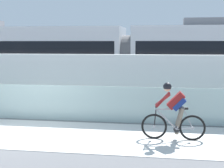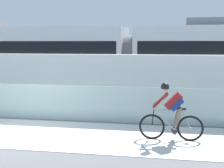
{
  "view_description": "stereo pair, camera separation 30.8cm",
  "coord_description": "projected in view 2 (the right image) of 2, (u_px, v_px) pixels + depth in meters",
  "views": [
    {
      "loc": [
        4.41,
        -9.41,
        2.69
      ],
      "look_at": [
        2.51,
        2.35,
        1.25
      ],
      "focal_mm": 54.64,
      "sensor_mm": 36.0,
      "label": 1
    },
    {
      "loc": [
        4.72,
        -9.35,
        2.69
      ],
      "look_at": [
        2.51,
        2.35,
        1.25
      ],
      "focal_mm": 54.64,
      "sensor_mm": 36.0,
      "label": 2
    }
  ],
  "objects": [
    {
      "name": "tram",
      "position": [
        130.0,
        60.0,
        16.3
      ],
      "size": [
        22.56,
        2.54,
        3.81
      ],
      "color": "silver",
      "rests_on": "ground"
    },
    {
      "name": "tram_rail_far",
      "position": [
        83.0,
        95.0,
        17.7
      ],
      "size": [
        32.0,
        0.08,
        0.01
      ],
      "primitive_type": "cube",
      "color": "#595654",
      "rests_on": "ground"
    },
    {
      "name": "glass_parapet",
      "position": [
        40.0,
        102.0,
        12.05
      ],
      "size": [
        32.0,
        0.05,
        1.23
      ],
      "primitive_type": "cube",
      "color": "#ADC6C1",
      "rests_on": "ground"
    },
    {
      "name": "ground_plane",
      "position": [
        16.0,
        132.0,
        10.32
      ],
      "size": [
        200.0,
        200.0,
        0.0
      ],
      "primitive_type": "plane",
      "color": "slate"
    },
    {
      "name": "concrete_barrier_wall",
      "position": [
        57.0,
        82.0,
        13.74
      ],
      "size": [
        32.0,
        0.36,
        2.25
      ],
      "primitive_type": "cube",
      "color": "white",
      "rests_on": "ground"
    },
    {
      "name": "cyclist_on_bike",
      "position": [
        171.0,
        113.0,
        9.37
      ],
      "size": [
        1.77,
        0.58,
        1.61
      ],
      "color": "black",
      "rests_on": "ground"
    },
    {
      "name": "bike_path_deck",
      "position": [
        16.0,
        132.0,
        10.31
      ],
      "size": [
        32.0,
        3.2,
        0.01
      ],
      "primitive_type": "cube",
      "color": "silver",
      "rests_on": "ground"
    },
    {
      "name": "tram_rail_near",
      "position": [
        75.0,
        99.0,
        16.3
      ],
      "size": [
        32.0,
        0.08,
        0.01
      ],
      "primitive_type": "cube",
      "color": "#595654",
      "rests_on": "ground"
    }
  ]
}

